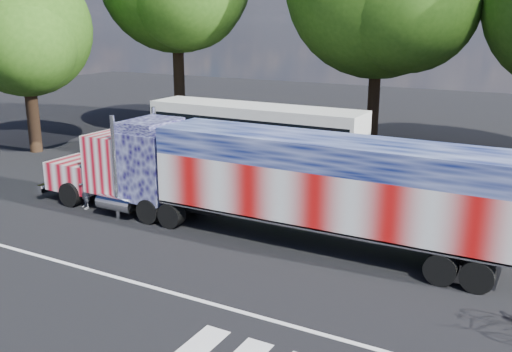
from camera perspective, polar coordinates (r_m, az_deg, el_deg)
The scene contains 6 objects.
ground at distance 19.12m, azimuth -4.38°, elevation -7.60°, with size 100.00×100.00×0.00m, color black.
lane_markings at distance 15.46m, azimuth -6.76°, elevation -13.56°, with size 30.00×2.67×0.01m.
semi_truck at distance 19.86m, azimuth 0.99°, elevation -0.32°, with size 18.91×2.99×4.03m.
coach_bus at distance 28.96m, azimuth -0.12°, elevation 3.96°, with size 11.33×2.64×3.30m.
woman at distance 24.12m, azimuth -16.79°, elevation -0.99°, with size 0.67×0.44×1.84m, color slate.
tree_w_a at distance 34.81m, azimuth -22.12°, elevation 13.35°, with size 7.76×7.39×10.61m.
Camera 1 is at (9.74, -14.67, 7.47)m, focal length 40.00 mm.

